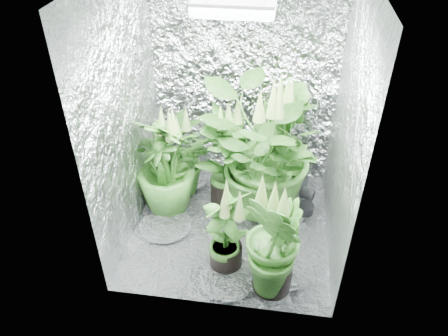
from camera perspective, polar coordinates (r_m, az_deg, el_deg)
ground at (r=3.75m, az=0.96°, el=-7.47°), size 1.60×1.60×0.00m
walls at (r=3.14m, az=1.14°, el=5.80°), size 1.62×1.62×2.00m
grow_lamp at (r=2.81m, az=1.35°, el=20.45°), size 0.50×0.30×0.22m
plant_a at (r=3.87m, az=-6.21°, el=1.67°), size 0.71×0.71×0.86m
plant_b at (r=3.69m, az=0.28°, el=1.03°), size 0.68×0.68×1.02m
plant_c at (r=3.93m, az=7.27°, el=3.78°), size 0.65×0.65×1.09m
plant_d at (r=3.66m, az=-7.70°, el=0.16°), size 0.66×0.66×0.99m
plant_e at (r=3.54m, az=5.32°, el=1.59°), size 1.33×1.33×1.23m
plant_f at (r=3.17m, az=0.25°, el=-8.31°), size 0.55×0.55×0.82m
plant_g at (r=3.01m, az=6.69°, el=-9.83°), size 0.63×0.63×0.96m
circulation_fan at (r=3.84m, az=10.32°, el=-3.76°), size 0.20×0.31×0.38m
plant_label at (r=3.09m, az=7.63°, el=-12.04°), size 0.06×0.05×0.09m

